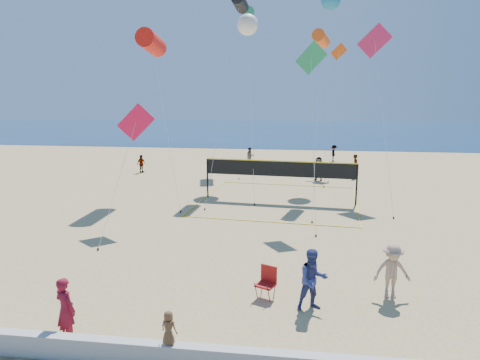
# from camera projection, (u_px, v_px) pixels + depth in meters

# --- Properties ---
(ground) EXTENTS (120.00, 120.00, 0.00)m
(ground) POSITION_uv_depth(u_px,v_px,m) (222.00, 307.00, 13.03)
(ground) COLOR tan
(ground) RESTS_ON ground
(ocean) EXTENTS (140.00, 50.00, 0.03)m
(ocean) POSITION_uv_depth(u_px,v_px,m) (285.00, 131.00, 73.23)
(ocean) COLOR navy
(ocean) RESTS_ON ground
(seawall) EXTENTS (32.00, 0.30, 0.60)m
(seawall) POSITION_uv_depth(u_px,v_px,m) (200.00, 358.00, 10.06)
(seawall) COLOR beige
(seawall) RESTS_ON ground
(woman) EXTENTS (0.76, 0.65, 1.77)m
(woman) POSITION_uv_depth(u_px,v_px,m) (66.00, 310.00, 11.11)
(woman) COLOR maroon
(woman) RESTS_ON ground
(toddler) EXTENTS (0.46, 0.36, 0.83)m
(toddler) POSITION_uv_depth(u_px,v_px,m) (169.00, 328.00, 10.03)
(toddler) COLOR brown
(toddler) RESTS_ON seawall
(bystander_a) EXTENTS (1.09, 0.96, 1.89)m
(bystander_a) POSITION_uv_depth(u_px,v_px,m) (313.00, 280.00, 12.75)
(bystander_a) COLOR navy
(bystander_a) RESTS_ON ground
(bystander_b) EXTENTS (1.21, 0.78, 1.78)m
(bystander_b) POSITION_uv_depth(u_px,v_px,m) (392.00, 271.00, 13.51)
(bystander_b) COLOR tan
(bystander_b) RESTS_ON ground
(far_person_0) EXTENTS (0.69, 0.93, 1.46)m
(far_person_0) POSITION_uv_depth(u_px,v_px,m) (141.00, 164.00, 34.82)
(far_person_0) COLOR gray
(far_person_0) RESTS_ON ground
(far_person_1) EXTENTS (1.71, 1.13, 1.76)m
(far_person_1) POSITION_uv_depth(u_px,v_px,m) (318.00, 169.00, 31.66)
(far_person_1) COLOR gray
(far_person_1) RESTS_ON ground
(far_person_2) EXTENTS (0.45, 0.67, 1.80)m
(far_person_2) POSITION_uv_depth(u_px,v_px,m) (356.00, 166.00, 32.72)
(far_person_2) COLOR gray
(far_person_2) RESTS_ON ground
(far_person_3) EXTENTS (0.92, 0.82, 1.57)m
(far_person_3) POSITION_uv_depth(u_px,v_px,m) (250.00, 156.00, 38.55)
(far_person_3) COLOR gray
(far_person_3) RESTS_ON ground
(far_person_4) EXTENTS (0.71, 1.07, 1.55)m
(far_person_4) POSITION_uv_depth(u_px,v_px,m) (334.00, 153.00, 40.48)
(far_person_4) COLOR gray
(far_person_4) RESTS_ON ground
(camp_chair) EXTENTS (0.71, 0.81, 1.14)m
(camp_chair) POSITION_uv_depth(u_px,v_px,m) (267.00, 280.00, 13.57)
(camp_chair) COLOR maroon
(camp_chair) RESTS_ON ground
(volleyball_net) EXTENTS (9.92, 9.78, 2.46)m
(volleyball_net) POSITION_uv_depth(u_px,v_px,m) (279.00, 173.00, 25.55)
(volleyball_net) COLOR black
(volleyball_net) RESTS_ON ground
(kite_0) EXTENTS (3.54, 6.17, 10.21)m
(kite_0) POSITION_uv_depth(u_px,v_px,m) (151.00, 43.00, 26.40)
(kite_0) COLOR red
(kite_0) RESTS_ON ground
(kite_1) EXTENTS (1.46, 9.01, 12.98)m
(kite_1) POSITION_uv_depth(u_px,v_px,m) (240.00, 3.00, 28.85)
(kite_1) COLOR black
(kite_1) RESTS_ON ground
(kite_2) EXTENTS (1.26, 8.78, 10.28)m
(kite_2) POSITION_uv_depth(u_px,v_px,m) (321.00, 39.00, 26.91)
(kite_2) COLOR #ED5314
(kite_2) RESTS_ON ground
(kite_3) EXTENTS (1.89, 4.44, 5.94)m
(kite_3) POSITION_uv_depth(u_px,v_px,m) (135.00, 126.00, 20.73)
(kite_3) COLOR #DE1042
(kite_3) RESTS_ON ground
(kite_4) EXTENTS (1.60, 4.20, 8.98)m
(kite_4) POSITION_uv_depth(u_px,v_px,m) (311.00, 66.00, 21.46)
(kite_4) COLOR #228E54
(kite_4) RESTS_ON ground
(kite_5) EXTENTS (2.12, 6.75, 10.65)m
(kite_5) POSITION_uv_depth(u_px,v_px,m) (375.00, 46.00, 26.47)
(kite_5) COLOR #C32054
(kite_5) RESTS_ON ground
(kite_6) EXTENTS (2.30, 9.19, 11.98)m
(kite_6) POSITION_uv_depth(u_px,v_px,m) (248.00, 25.00, 30.82)
(kite_6) COLOR white
(kite_6) RESTS_ON ground
(kite_7) EXTENTS (1.75, 5.39, 13.76)m
(kite_7) POSITION_uv_depth(u_px,v_px,m) (331.00, 0.00, 31.18)
(kite_7) COLOR #1D7EB2
(kite_7) RESTS_ON ground
(kite_8) EXTENTS (1.49, 8.26, 13.47)m
(kite_8) POSITION_uv_depth(u_px,v_px,m) (247.00, 16.00, 36.42)
(kite_8) COLOR #228E54
(kite_8) RESTS_ON ground
(kite_9) EXTENTS (1.64, 6.42, 10.42)m
(kite_9) POSITION_uv_depth(u_px,v_px,m) (338.00, 61.00, 34.61)
(kite_9) COLOR #ED5314
(kite_9) RESTS_ON ground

